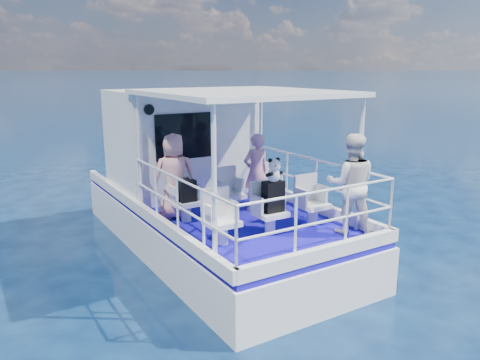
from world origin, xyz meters
name	(u,v)px	position (x,y,z in m)	size (l,w,h in m)	color
ground	(236,261)	(0.00, 0.00, 0.00)	(2000.00, 2000.00, 0.00)	#071836
hull	(211,245)	(0.00, 1.00, 0.00)	(3.00, 7.00, 1.60)	white
deck	(210,205)	(0.00, 1.00, 0.85)	(2.90, 6.90, 0.10)	#140A96
cabin	(182,141)	(0.00, 2.30, 2.00)	(2.85, 2.00, 2.20)	white
canopy	(241,93)	(0.00, -0.20, 3.14)	(3.00, 3.20, 0.08)	white
canopy_posts	(243,159)	(0.00, -0.25, 2.00)	(2.77, 2.97, 2.20)	white
railings	(253,197)	(0.00, -0.58, 1.40)	(2.84, 3.59, 1.00)	white
seat_port_fwd	(186,211)	(-0.90, 0.20, 1.09)	(0.48, 0.46, 0.38)	silver
seat_center_fwd	(230,203)	(0.00, 0.20, 1.09)	(0.48, 0.46, 0.38)	silver
seat_stbd_fwd	(269,197)	(0.90, 0.20, 1.09)	(0.48, 0.46, 0.38)	silver
seat_port_aft	(222,232)	(-0.90, -1.10, 1.09)	(0.48, 0.46, 0.38)	silver
seat_center_aft	(270,222)	(0.00, -1.10, 1.09)	(0.48, 0.46, 0.38)	silver
seat_stbd_aft	(313,214)	(0.90, -1.10, 1.09)	(0.48, 0.46, 0.38)	silver
passenger_port_fwd	(174,176)	(-0.98, 0.48, 1.67)	(0.58, 0.41, 1.54)	#DE948F
passenger_stbd_fwd	(256,172)	(0.55, 0.15, 1.63)	(0.54, 0.35, 1.47)	pink
passenger_stbd_aft	(351,184)	(1.13, -1.74, 1.72)	(0.80, 0.62, 1.65)	white
backpack_port	(187,191)	(-0.90, 0.11, 1.47)	(0.29, 0.16, 0.38)	black
backpack_center	(273,197)	(0.02, -1.15, 1.53)	(0.34, 0.19, 0.51)	black
compact_camera	(186,179)	(-0.92, 0.12, 1.69)	(0.10, 0.06, 0.06)	black
panda	(274,170)	(0.01, -1.17, 1.98)	(0.25, 0.21, 0.38)	silver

